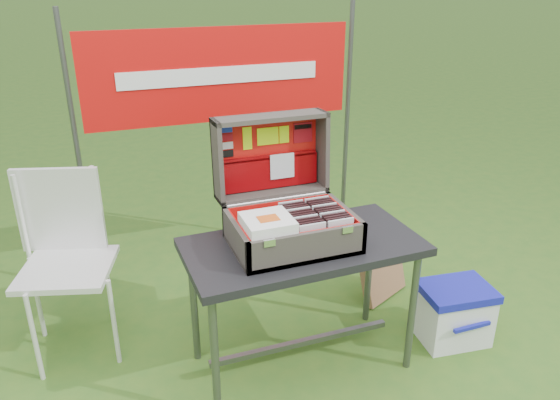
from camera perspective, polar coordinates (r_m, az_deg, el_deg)
name	(u,v)px	position (r m, az deg, el deg)	size (l,w,h in m)	color
ground	(285,369)	(2.91, 0.57, -17.25)	(80.00, 80.00, 0.00)	#33611E
table	(302,305)	(2.75, 2.30, -10.92)	(1.11, 0.56, 0.69)	black
table_top	(303,247)	(2.58, 2.42, -4.89)	(1.11, 0.56, 0.04)	black
table_leg_fl	(215,359)	(2.47, -6.81, -16.14)	(0.04, 0.04, 0.65)	#59595B
table_leg_fr	(412,312)	(2.80, 13.64, -11.35)	(0.04, 0.04, 0.65)	#59595B
table_leg_bl	(194,305)	(2.82, -8.98, -10.76)	(0.04, 0.04, 0.65)	#59595B
table_leg_br	(369,270)	(3.11, 9.28, -7.21)	(0.04, 0.04, 0.65)	#59595B
table_brace	(301,343)	(2.88, 2.23, -14.66)	(0.96, 0.03, 0.03)	#59595B
suitcase	(288,186)	(2.49, 0.81, 1.49)	(0.56, 0.56, 0.55)	#4B4640
suitcase_base_bottom	(292,242)	(2.55, 1.26, -4.46)	(0.56, 0.40, 0.02)	#4B4640
suitcase_base_wall_front	(308,248)	(2.36, 2.95, -5.08)	(0.56, 0.02, 0.15)	#4B4640
suitcase_base_wall_back	(278,214)	(2.68, -0.20, -1.48)	(0.56, 0.02, 0.15)	#4B4640
suitcase_base_wall_left	(236,239)	(2.44, -4.62, -4.13)	(0.02, 0.40, 0.15)	#4B4640
suitcase_base_wall_right	(345,221)	(2.62, 6.77, -2.24)	(0.02, 0.40, 0.15)	#4B4640
suitcase_liner_floor	(292,240)	(2.54, 1.27, -4.18)	(0.52, 0.36, 0.01)	red
suitcase_latch_left	(269,243)	(2.27, -1.11, -4.51)	(0.05, 0.01, 0.03)	silver
suitcase_latch_right	(347,230)	(2.39, 7.06, -3.09)	(0.05, 0.01, 0.03)	silver
suitcase_hinge	(277,199)	(2.66, -0.28, 0.08)	(0.02, 0.02, 0.50)	silver
suitcase_lid_back	(267,153)	(2.72, -1.37, 4.98)	(0.56, 0.40, 0.02)	#4B4640
suitcase_lid_rim_far	(270,117)	(2.62, -1.02, 8.62)	(0.56, 0.02, 0.15)	#4B4640
suitcase_lid_rim_near	(272,192)	(2.72, -0.82, 0.81)	(0.56, 0.02, 0.15)	#4B4640
suitcase_lid_rim_left	(217,162)	(2.59, -6.55, 3.95)	(0.02, 0.40, 0.15)	#4B4640
suitcase_lid_rim_right	(322,150)	(2.76, 4.38, 5.24)	(0.02, 0.40, 0.15)	#4B4640
suitcase_lid_liner	(268,153)	(2.71, -1.27, 4.90)	(0.51, 0.35, 0.01)	red
suitcase_liner_wall_front	(307,245)	(2.37, 2.83, -4.69)	(0.52, 0.01, 0.13)	red
suitcase_liner_wall_back	(279,213)	(2.66, -0.10, -1.38)	(0.52, 0.01, 0.13)	red
suitcase_liner_wall_left	(239,237)	(2.44, -4.31, -3.85)	(0.01, 0.36, 0.13)	red
suitcase_liner_wall_right	(342,220)	(2.61, 6.50, -2.07)	(0.01, 0.36, 0.13)	red
suitcase_lid_pocket	(270,172)	(2.72, -1.09, 2.92)	(0.50, 0.16, 0.03)	#790306
suitcase_pocket_edge	(270,157)	(2.69, -1.09, 4.51)	(0.49, 0.02, 0.02)	#790306
suitcase_pocket_cd	(282,166)	(2.71, 0.22, 3.57)	(0.12, 0.12, 0.01)	silver
lid_sticker_cc_a	(227,129)	(2.61, -5.60, 7.38)	(0.05, 0.03, 0.00)	#1933B2
lid_sticker_cc_b	(227,137)	(2.62, -5.55, 6.53)	(0.05, 0.03, 0.00)	maroon
lid_sticker_cc_c	(227,146)	(2.63, -5.51, 5.68)	(0.05, 0.03, 0.00)	white
lid_sticker_cc_d	(228,154)	(2.64, -5.46, 4.84)	(0.05, 0.03, 0.00)	black
lid_card_neon_tall	(247,138)	(2.65, -3.44, 6.45)	(0.04, 0.11, 0.00)	#BBEC10
lid_card_neon_main	(268,136)	(2.68, -1.28, 6.68)	(0.11, 0.08, 0.00)	#BBEC10
lid_card_neon_small	(284,134)	(2.71, 0.44, 6.86)	(0.05, 0.08, 0.00)	#BBEC10
lid_sticker_band	(303,133)	(2.74, 2.41, 7.06)	(0.10, 0.10, 0.00)	maroon
lid_sticker_band_bar	(303,127)	(2.73, 2.40, 7.67)	(0.09, 0.02, 0.00)	black
cd_left_0	(312,239)	(2.39, 3.40, -4.05)	(0.12, 0.01, 0.14)	silver
cd_left_1	(310,236)	(2.41, 3.19, -3.82)	(0.12, 0.01, 0.14)	black
cd_left_2	(308,234)	(2.43, 2.99, -3.60)	(0.12, 0.01, 0.14)	black
cd_left_3	(307,232)	(2.45, 2.79, -3.39)	(0.12, 0.01, 0.14)	black
cd_left_4	(305,230)	(2.46, 2.59, -3.17)	(0.12, 0.01, 0.14)	silver
cd_left_5	(303,228)	(2.48, 2.40, -2.96)	(0.12, 0.01, 0.14)	black
cd_left_6	(301,226)	(2.50, 2.20, -2.75)	(0.12, 0.01, 0.14)	black
cd_left_7	(299,224)	(2.52, 2.01, -2.55)	(0.12, 0.01, 0.14)	black
cd_left_8	(297,222)	(2.54, 1.83, -2.34)	(0.12, 0.01, 0.14)	silver
cd_left_9	(296,220)	(2.56, 1.64, -2.14)	(0.12, 0.01, 0.14)	black
cd_left_10	(294,219)	(2.57, 1.46, -1.95)	(0.12, 0.01, 0.14)	black
cd_left_11	(292,217)	(2.59, 1.28, -1.75)	(0.12, 0.01, 0.14)	black
cd_left_12	(291,215)	(2.61, 1.11, -1.56)	(0.12, 0.01, 0.14)	silver
cd_right_0	(340,234)	(2.44, 6.31, -3.53)	(0.12, 0.01, 0.14)	silver
cd_right_1	(338,232)	(2.46, 6.09, -3.32)	(0.12, 0.01, 0.14)	black
cd_right_2	(336,230)	(2.48, 5.87, -3.10)	(0.12, 0.01, 0.14)	black
cd_right_3	(334,228)	(2.50, 5.65, -2.89)	(0.12, 0.01, 0.14)	black
cd_right_4	(332,226)	(2.52, 5.43, -2.69)	(0.12, 0.01, 0.14)	silver
cd_right_5	(330,224)	(2.53, 5.22, -2.48)	(0.12, 0.01, 0.14)	black
cd_right_6	(328,222)	(2.55, 5.01, -2.28)	(0.12, 0.01, 0.14)	black
cd_right_7	(326,220)	(2.57, 4.81, -2.09)	(0.12, 0.01, 0.14)	black
cd_right_8	(324,218)	(2.59, 4.60, -1.89)	(0.12, 0.01, 0.14)	silver
cd_right_9	(322,216)	(2.60, 4.40, -1.70)	(0.12, 0.01, 0.14)	black
cd_right_10	(320,214)	(2.62, 4.21, -1.51)	(0.12, 0.01, 0.14)	black
cd_right_11	(318,213)	(2.64, 4.01, -1.32)	(0.12, 0.01, 0.14)	black
cd_right_12	(316,211)	(2.66, 3.82, -1.14)	(0.12, 0.01, 0.14)	silver
songbook_0	(268,227)	(2.38, -1.31, -2.79)	(0.21, 0.21, 0.01)	white
songbook_1	(268,225)	(2.37, -1.31, -2.68)	(0.21, 0.21, 0.01)	white
songbook_2	(268,224)	(2.37, -1.31, -2.57)	(0.21, 0.21, 0.01)	white
songbook_3	(268,223)	(2.37, -1.31, -2.46)	(0.21, 0.21, 0.01)	white
songbook_4	(268,222)	(2.37, -1.31, -2.35)	(0.21, 0.21, 0.01)	white
songbook_5	(268,221)	(2.36, -1.31, -2.24)	(0.21, 0.21, 0.01)	white
songbook_6	(268,220)	(2.36, -1.31, -2.13)	(0.21, 0.21, 0.01)	white
songbook_7	(268,219)	(2.36, -1.31, -2.02)	(0.21, 0.21, 0.01)	white
songbook_8	(267,218)	(2.36, -1.32, -1.91)	(0.21, 0.21, 0.01)	white
songbook_graphic	(268,218)	(2.35, -1.24, -1.92)	(0.09, 0.07, 0.00)	#D85919
cooler	(454,313)	(3.15, 17.70, -11.20)	(0.37, 0.28, 0.33)	white
cooler_body	(453,317)	(3.17, 17.65, -11.53)	(0.35, 0.26, 0.28)	white
cooler_lid	(457,291)	(3.08, 18.02, -9.02)	(0.37, 0.28, 0.04)	#181CAA
cooler_handle	(472,327)	(3.05, 19.43, -12.40)	(0.22, 0.02, 0.02)	#181CAA
chair	(67,271)	(2.97, -21.33, -6.91)	(0.43, 0.48, 0.96)	silver
chair_seat	(67,269)	(2.96, -21.36, -6.73)	(0.43, 0.43, 0.03)	silver
chair_backrest	(60,210)	(3.05, -22.03, -0.96)	(0.43, 0.03, 0.46)	silver
chair_leg_fl	(34,338)	(2.95, -24.27, -13.04)	(0.02, 0.02, 0.49)	silver
chair_leg_fr	(114,322)	(2.92, -16.96, -12.13)	(0.02, 0.02, 0.49)	silver
chair_leg_bl	(37,298)	(3.26, -24.01, -9.33)	(0.02, 0.02, 0.49)	silver
chair_leg_br	(109,285)	(3.24, -17.48, -8.49)	(0.02, 0.02, 0.49)	silver
chair_upright_left	(21,217)	(3.07, -25.42, -1.61)	(0.02, 0.02, 0.46)	silver
chair_upright_right	(97,207)	(3.04, -18.56, -0.67)	(0.02, 0.02, 0.46)	silver
cardboard_box	(382,268)	(3.42, 10.58, -6.99)	(0.36, 0.06, 0.38)	#A2704E
banner_post_left	(79,163)	(3.33, -20.23, 3.62)	(0.03, 0.03, 1.70)	#59595B
banner_post_right	(346,134)	(3.71, 6.94, 6.84)	(0.03, 0.03, 1.70)	#59595B
banner	(221,75)	(3.31, -6.21, 12.86)	(1.60, 0.01, 0.55)	#BF0C0B
banner_text	(221,75)	(3.29, -6.16, 12.83)	(1.20, 0.00, 0.10)	white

